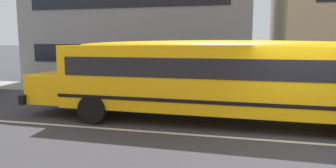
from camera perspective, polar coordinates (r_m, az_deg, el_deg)
name	(u,v)px	position (r m, az deg, el deg)	size (l,w,h in m)	color
ground_plane	(300,143)	(8.93, 23.11, -9.86)	(400.00, 400.00, 0.00)	#38383D
sidewalk_far	(275,95)	(16.10, 19.01, -1.99)	(120.00, 3.00, 0.01)	gray
lane_centreline	(300,143)	(8.92, 23.12, -9.84)	(110.00, 0.16, 0.01)	silver
school_bus	(211,74)	(10.04, 7.92, 1.80)	(11.92, 2.92, 2.66)	yellow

